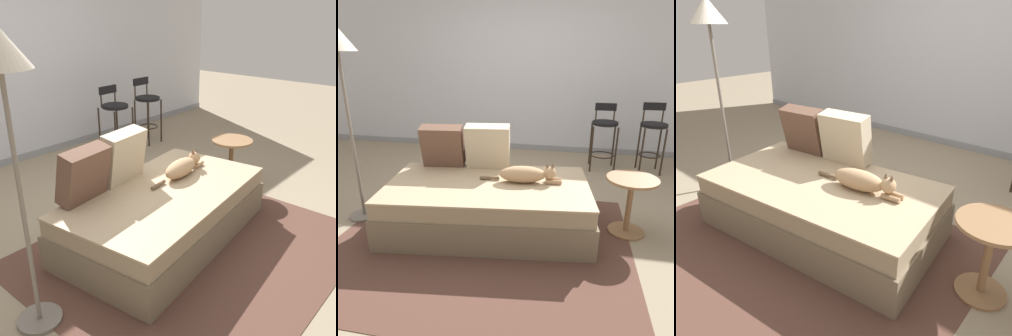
{
  "view_description": "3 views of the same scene",
  "coord_description": "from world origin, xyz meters",
  "views": [
    {
      "loc": [
        -2.22,
        -2.33,
        1.85
      ],
      "look_at": [
        0.15,
        -0.3,
        0.56
      ],
      "focal_mm": 42.0,
      "sensor_mm": 36.0,
      "label": 1
    },
    {
      "loc": [
        0.7,
        -3.04,
        1.58
      ],
      "look_at": [
        0.15,
        -0.3,
        0.56
      ],
      "focal_mm": 35.0,
      "sensor_mm": 36.0,
      "label": 2
    },
    {
      "loc": [
        1.64,
        -2.02,
        1.59
      ],
      "look_at": [
        0.15,
        -0.3,
        0.56
      ],
      "focal_mm": 35.0,
      "sensor_mm": 36.0,
      "label": 3
    }
  ],
  "objects": [
    {
      "name": "bar_stool_by_doorway",
      "position": [
        1.77,
        1.48,
        0.55
      ],
      "size": [
        0.34,
        0.34,
        0.92
      ],
      "color": "#2D2319",
      "rests_on": "ground"
    },
    {
      "name": "throw_pillow_middle",
      "position": [
        -0.09,
        0.0,
        0.67
      ],
      "size": [
        0.45,
        0.27,
        0.45
      ],
      "color": "beige",
      "rests_on": "couch"
    },
    {
      "name": "bar_stool_near_window",
      "position": [
        1.16,
        1.48,
        0.52
      ],
      "size": [
        0.34,
        0.34,
        0.89
      ],
      "color": "#2D2319",
      "rests_on": "ground"
    },
    {
      "name": "side_table",
      "position": [
        1.26,
        -0.25,
        0.35
      ],
      "size": [
        0.44,
        0.44,
        0.53
      ],
      "color": "olive",
      "rests_on": "ground"
    },
    {
      "name": "floor_lamp",
      "position": [
        -1.27,
        -0.45,
        1.51
      ],
      "size": [
        0.32,
        0.32,
        1.79
      ],
      "color": "slate",
      "rests_on": "ground"
    },
    {
      "name": "wall_back_panel",
      "position": [
        0.0,
        2.25,
        1.3
      ],
      "size": [
        8.0,
        0.1,
        2.6
      ],
      "primitive_type": "cube",
      "color": "silver",
      "rests_on": "ground"
    },
    {
      "name": "wall_baseboard_trim",
      "position": [
        0.0,
        2.2,
        0.04
      ],
      "size": [
        8.0,
        0.02,
        0.09
      ],
      "primitive_type": "cube",
      "color": "gray",
      "rests_on": "ground"
    },
    {
      "name": "area_rug",
      "position": [
        0.0,
        -0.7,
        0.0
      ],
      "size": [
        2.54,
        2.12,
        0.01
      ],
      "primitive_type": "cube",
      "color": "brown",
      "rests_on": "ground"
    },
    {
      "name": "cat",
      "position": [
        0.34,
        -0.31,
        0.52
      ],
      "size": [
        0.75,
        0.22,
        0.19
      ],
      "color": "tan",
      "rests_on": "couch"
    },
    {
      "name": "ground_plane",
      "position": [
        0.0,
        0.0,
        0.0
      ],
      "size": [
        16.0,
        16.0,
        0.0
      ],
      "primitive_type": "plane",
      "color": "gray",
      "rests_on": "ground"
    },
    {
      "name": "couch",
      "position": [
        0.0,
        -0.4,
        0.23
      ],
      "size": [
        1.94,
        1.23,
        0.44
      ],
      "color": "#766750",
      "rests_on": "ground"
    },
    {
      "name": "throw_pillow_corner",
      "position": [
        -0.55,
        -0.05,
        0.66
      ],
      "size": [
        0.44,
        0.28,
        0.44
      ],
      "color": "brown",
      "rests_on": "couch"
    }
  ]
}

